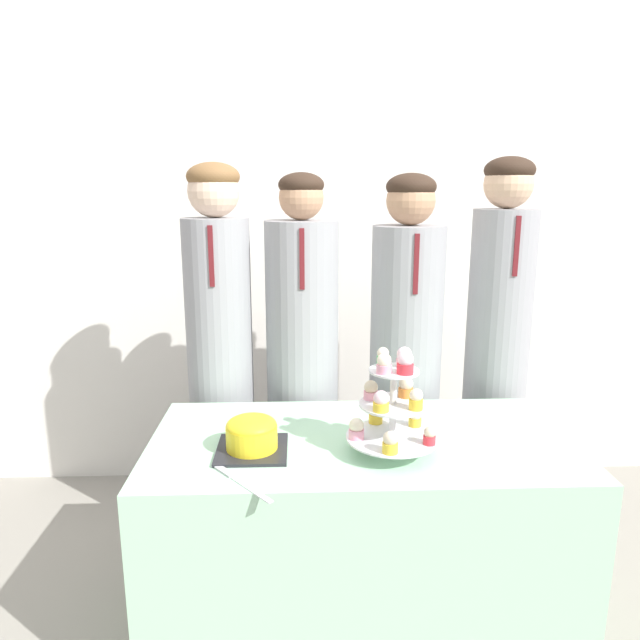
{
  "coord_description": "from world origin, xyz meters",
  "views": [
    {
      "loc": [
        -0.2,
        -1.35,
        1.48
      ],
      "look_at": [
        -0.13,
        0.36,
        1.09
      ],
      "focal_mm": 32.0,
      "sensor_mm": 36.0,
      "label": 1
    }
  ],
  "objects": [
    {
      "name": "cake_knife",
      "position": [
        -0.38,
        0.08,
        0.71
      ],
      "size": [
        0.18,
        0.21,
        0.01
      ],
      "rotation": [
        0.0,
        0.0,
        -0.88
      ],
      "color": "silver",
      "rests_on": "table"
    },
    {
      "name": "student_3",
      "position": [
        0.6,
        0.84,
        0.79
      ],
      "size": [
        0.25,
        0.26,
        1.61
      ],
      "color": "#939399",
      "rests_on": "ground_plane"
    },
    {
      "name": "student_1",
      "position": [
        -0.18,
        0.84,
        0.74
      ],
      "size": [
        0.28,
        0.29,
        1.55
      ],
      "color": "#939399",
      "rests_on": "ground_plane"
    },
    {
      "name": "cupcake_stand",
      "position": [
        0.08,
        0.22,
        0.87
      ],
      "size": [
        0.28,
        0.28,
        0.33
      ],
      "color": "silver",
      "rests_on": "table"
    },
    {
      "name": "student_0",
      "position": [
        -0.51,
        0.84,
        0.78
      ],
      "size": [
        0.26,
        0.26,
        1.58
      ],
      "color": "#939399",
      "rests_on": "ground_plane"
    },
    {
      "name": "round_cake",
      "position": [
        -0.34,
        0.25,
        0.77
      ],
      "size": [
        0.21,
        0.21,
        0.11
      ],
      "color": "#232328",
      "rests_on": "table"
    },
    {
      "name": "wall_back",
      "position": [
        0.0,
        1.49,
        1.35
      ],
      "size": [
        9.0,
        0.06,
        2.7
      ],
      "color": "silver",
      "rests_on": "ground_plane"
    },
    {
      "name": "table",
      "position": [
        0.0,
        0.33,
        0.36
      ],
      "size": [
        1.33,
        0.66,
        0.71
      ],
      "color": "#A8DBB2",
      "rests_on": "ground_plane"
    },
    {
      "name": "student_2",
      "position": [
        0.23,
        0.84,
        0.74
      ],
      "size": [
        0.28,
        0.29,
        1.55
      ],
      "color": "#939399",
      "rests_on": "ground_plane"
    }
  ]
}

